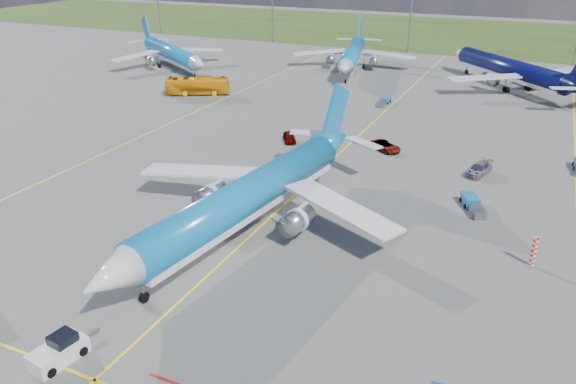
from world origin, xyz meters
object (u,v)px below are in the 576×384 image
at_px(main_airliner, 248,232).
at_px(baggage_tug_c, 384,101).
at_px(apron_bus, 198,86).
at_px(baggage_tug_w, 473,205).
at_px(service_car_b, 385,146).
at_px(pushback_tug, 59,351).
at_px(bg_jet_nnw, 352,70).
at_px(service_car_c, 479,169).
at_px(warning_post, 534,251).
at_px(bg_jet_nw, 173,68).
at_px(service_car_a, 289,137).
at_px(bg_jet_n, 507,88).

relative_size(main_airliner, baggage_tug_c, 8.76).
bearing_deg(apron_bus, baggage_tug_w, -146.61).
distance_m(baggage_tug_w, baggage_tug_c, 43.88).
bearing_deg(service_car_b, baggage_tug_c, 47.79).
relative_size(main_airliner, pushback_tug, 7.72).
relative_size(pushback_tug, baggage_tug_w, 1.06).
xyz_separation_m(bg_jet_nnw, service_car_c, (34.95, -53.52, 0.72)).
relative_size(warning_post, service_car_b, 0.60).
bearing_deg(pushback_tug, service_car_b, 88.58).
distance_m(bg_jet_nw, apron_bus, 26.38).
distance_m(warning_post, pushback_tug, 40.36).
bearing_deg(warning_post, apron_bus, 146.84).
xyz_separation_m(service_car_a, baggage_tug_c, (6.99, 26.10, -0.18)).
height_order(bg_jet_n, baggage_tug_w, bg_jet_n).
height_order(warning_post, bg_jet_nnw, bg_jet_nnw).
relative_size(bg_jet_nnw, service_car_a, 9.83).
height_order(bg_jet_nw, service_car_c, bg_jet_nw).
height_order(bg_jet_nw, baggage_tug_w, bg_jet_nw).
relative_size(bg_jet_nw, pushback_tug, 6.85).
distance_m(pushback_tug, baggage_tug_c, 76.04).
bearing_deg(bg_jet_nw, warning_post, -92.62).
xyz_separation_m(bg_jet_nnw, bg_jet_n, (34.17, -3.40, 0.00)).
distance_m(bg_jet_nnw, baggage_tug_w, 73.55).
distance_m(service_car_a, baggage_tug_w, 30.56).
xyz_separation_m(main_airliner, service_car_c, (19.34, 25.81, 0.72)).
distance_m(warning_post, apron_bus, 74.23).
xyz_separation_m(warning_post, baggage_tug_w, (-6.61, 10.05, -0.95)).
distance_m(bg_jet_nw, bg_jet_nnw, 41.64).
bearing_deg(service_car_b, pushback_tug, -158.15).
height_order(service_car_b, service_car_c, service_car_c).
xyz_separation_m(bg_jet_nnw, service_car_a, (7.79, -51.83, 0.69)).
relative_size(service_car_c, baggage_tug_w, 0.94).
height_order(bg_jet_n, apron_bus, bg_jet_n).
height_order(service_car_c, baggage_tug_c, service_car_c).
bearing_deg(apron_bus, baggage_tug_c, -104.74).
xyz_separation_m(warning_post, service_car_c, (-7.34, 20.84, -0.78)).
relative_size(service_car_a, service_car_b, 0.81).
distance_m(service_car_a, service_car_b, 14.06).
relative_size(warning_post, baggage_tug_c, 0.61).
bearing_deg(apron_bus, bg_jet_n, -88.45).
bearing_deg(baggage_tug_c, baggage_tug_w, -60.51).
height_order(apron_bus, service_car_c, apron_bus).
distance_m(service_car_b, service_car_c, 13.74).
bearing_deg(service_car_c, bg_jet_nnw, 138.21).
relative_size(bg_jet_n, baggage_tug_c, 8.57).
height_order(bg_jet_nnw, service_car_a, bg_jet_nnw).
bearing_deg(apron_bus, service_car_c, -137.62).
xyz_separation_m(bg_jet_n, service_car_c, (0.77, -50.13, 0.72)).
bearing_deg(service_car_a, apron_bus, 115.62).
relative_size(bg_jet_nw, bg_jet_nnw, 0.96).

